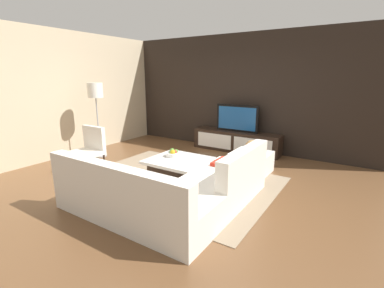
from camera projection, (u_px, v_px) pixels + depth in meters
The scene contains 13 objects.
ground_plane at pixel (180, 182), 4.79m from camera, with size 14.00×14.00×0.00m, color brown.
feature_wall_back at pixel (243, 93), 6.64m from camera, with size 6.40×0.12×2.80m, color black.
side_wall_left at pixel (72, 94), 6.29m from camera, with size 0.12×5.20×2.80m, color beige.
area_rug at pixel (175, 181), 4.84m from camera, with size 3.41×2.47×0.01m, color gray.
media_console at pixel (236, 141), 6.68m from camera, with size 2.16×0.45×0.50m.
television at pixel (237, 118), 6.54m from camera, with size 1.06×0.06×0.65m.
sectional_couch at pixel (172, 191), 3.75m from camera, with size 2.26×2.30×0.81m.
coffee_table at pixel (178, 169), 4.87m from camera, with size 1.02×0.95×0.38m.
accent_chair_near at pixel (90, 146), 5.26m from camera, with size 0.57×0.50×0.87m.
floor_lamp at pixel (95, 95), 5.98m from camera, with size 0.33×0.33×1.67m.
ottoman at pixel (251, 163), 5.22m from camera, with size 0.70×0.70×0.40m, color white.
fruit_bowl at pixel (173, 153), 4.99m from camera, with size 0.28×0.28×0.14m.
decorative_ball at pixel (252, 146), 5.14m from camera, with size 0.24×0.24×0.24m, color #AD8451.
Camera 1 is at (2.61, -3.65, 1.83)m, focal length 25.41 mm.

